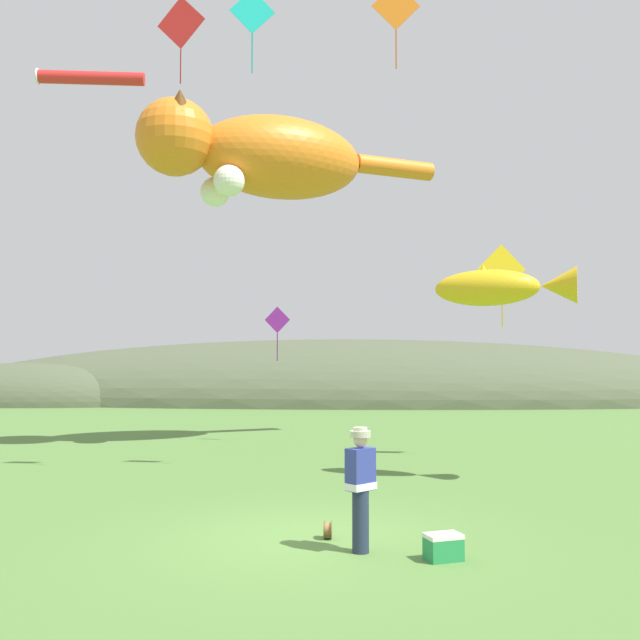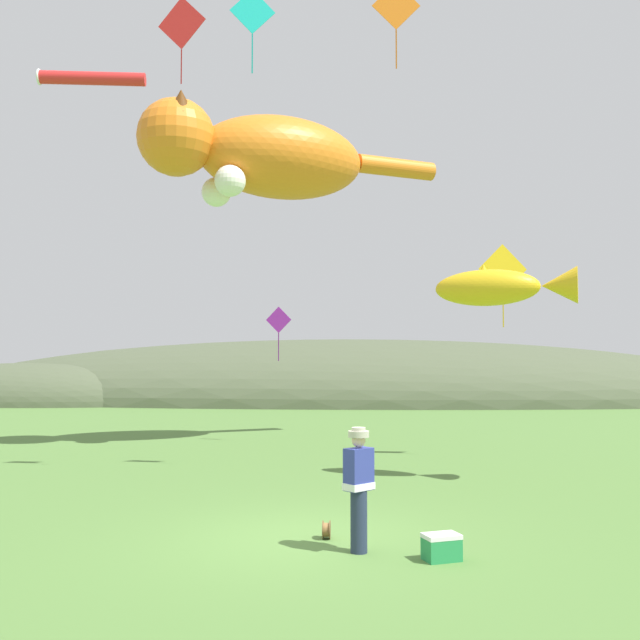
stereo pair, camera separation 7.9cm
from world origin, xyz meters
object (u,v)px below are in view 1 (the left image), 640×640
Objects in this scene: festival_attendant at (360,485)px; kite_fish_windsock at (502,287)px; kite_diamond_violet at (277,321)px; kite_spool at (328,530)px; kite_diamond_orange at (396,7)px; kite_giant_cat at (259,156)px; kite_diamond_teal at (252,12)px; kite_tube_streamer at (90,78)px; kite_diamond_gold at (502,270)px; kite_diamond_red at (181,23)px; picnic_cooler at (443,547)px.

festival_attendant is 0.55× the size of kite_fish_windsock.
festival_attendant is at bearing -78.38° from kite_diamond_violet.
kite_spool is 0.14× the size of kite_diamond_orange.
kite_giant_cat reaches higher than kite_fish_windsock.
kite_diamond_teal reaches higher than kite_giant_cat.
kite_giant_cat is 3.21× the size of kite_tube_streamer.
kite_diamond_gold is 10.59m from kite_diamond_red.
kite_fish_windsock is 12.43m from kite_tube_streamer.
kite_spool is 12.53m from kite_diamond_violet.
kite_spool is 0.10× the size of kite_tube_streamer.
kite_fish_windsock reaches higher than kite_spool.
kite_diamond_red is at bearing -109.80° from kite_diamond_violet.
kite_diamond_orange reaches higher than kite_giant_cat.
kite_diamond_violet is at bearing 70.20° from kite_diamond_red.
kite_spool is 14.51m from kite_tube_streamer.
picnic_cooler is 0.25× the size of kite_diamond_red.
kite_tube_streamer reaches higher than kite_fish_windsock.
kite_diamond_violet reaches higher than picnic_cooler.
kite_diamond_orange is (-0.26, 5.81, 10.52)m from picnic_cooler.
kite_tube_streamer reaches higher than kite_diamond_violet.
kite_diamond_red reaches higher than kite_spool.
kite_spool is 7.51m from kite_fish_windsock.
festival_attendant is 11.13m from kite_diamond_teal.
kite_tube_streamer is at bearing 130.85° from festival_attendant.
festival_attendant reaches higher than picnic_cooler.
kite_diamond_orange is at bearing -129.39° from kite_diamond_gold.
kite_fish_windsock is at bearing -14.42° from kite_tube_streamer.
kite_diamond_gold is at bearing 66.90° from festival_attendant.
picnic_cooler is 15.88m from kite_tube_streamer.
kite_tube_streamer is 1.45× the size of kite_diamond_orange.
kite_giant_cat is 5.32× the size of kite_diamond_violet.
kite_diamond_orange reaches higher than kite_diamond_gold.
kite_giant_cat is 5.16m from kite_diamond_red.
kite_diamond_gold is (2.80, 9.54, 4.96)m from picnic_cooler.
kite_diamond_gold is (3.93, 9.21, 4.19)m from festival_attendant.
kite_tube_streamer is 1.28× the size of kite_diamond_gold.
kite_giant_cat reaches higher than picnic_cooler.
kite_tube_streamer is at bearing 156.42° from kite_diamond_red.
festival_attendant is at bearing -75.17° from kite_giant_cat.
kite_diamond_red is at bearing -166.60° from kite_diamond_gold.
picnic_cooler is at bearing -46.12° from kite_tube_streamer.
kite_tube_streamer is 1.66× the size of kite_diamond_violet.
kite_spool is 0.14× the size of kite_diamond_teal.
picnic_cooler is 12.02m from kite_diamond_orange.
kite_diamond_teal is 0.96× the size of kite_diamond_orange.
kite_diamond_orange is at bearing -17.83° from kite_diamond_red.
kite_diamond_gold is at bearing 32.55° from kite_diamond_teal.
picnic_cooler is at bearing -73.90° from kite_diamond_violet.
festival_attendant is 3.09× the size of picnic_cooler.
kite_diamond_orange reaches higher than kite_diamond_violet.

